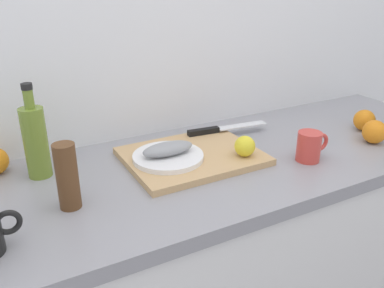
{
  "coord_description": "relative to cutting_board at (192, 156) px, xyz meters",
  "views": [
    {
      "loc": [
        -0.54,
        -0.93,
        1.42
      ],
      "look_at": [
        -0.01,
        0.05,
        0.95
      ],
      "focal_mm": 37.99,
      "sensor_mm": 36.0,
      "label": 1
    }
  ],
  "objects": [
    {
      "name": "white_plate",
      "position": [
        -0.08,
        -0.0,
        0.02
      ],
      "size": [
        0.21,
        0.21,
        0.01
      ],
      "primitive_type": "cylinder",
      "color": "white",
      "rests_on": "cutting_board"
    },
    {
      "name": "orange_1",
      "position": [
        0.65,
        -0.08,
        0.03
      ],
      "size": [
        0.07,
        0.07,
        0.07
      ],
      "primitive_type": "sphere",
      "color": "orange",
      "rests_on": "kitchen_counter"
    },
    {
      "name": "back_wall",
      "position": [
        0.01,
        0.28,
        0.34
      ],
      "size": [
        3.2,
        0.05,
        2.5
      ],
      "primitive_type": "cube",
      "color": "white",
      "rests_on": "ground_plane"
    },
    {
      "name": "chef_knife",
      "position": [
        0.16,
        0.11,
        0.02
      ],
      "size": [
        0.29,
        0.06,
        0.02
      ],
      "rotation": [
        0.0,
        0.0,
        -0.11
      ],
      "color": "silver",
      "rests_on": "cutting_board"
    },
    {
      "name": "cutting_board",
      "position": [
        0.0,
        0.0,
        0.0
      ],
      "size": [
        0.39,
        0.31,
        0.02
      ],
      "primitive_type": "cube",
      "color": "tan",
      "rests_on": "kitchen_counter"
    },
    {
      "name": "coffee_mug_2",
      "position": [
        0.31,
        -0.17,
        0.04
      ],
      "size": [
        0.11,
        0.07,
        0.09
      ],
      "color": "#CC3F38",
      "rests_on": "kitchen_counter"
    },
    {
      "name": "fish_fillet",
      "position": [
        -0.08,
        -0.0,
        0.04
      ],
      "size": [
        0.16,
        0.07,
        0.04
      ],
      "primitive_type": "ellipsoid",
      "color": "gray",
      "rests_on": "white_plate"
    },
    {
      "name": "lemon_0",
      "position": [
        0.13,
        -0.09,
        0.04
      ],
      "size": [
        0.06,
        0.06,
        0.06
      ],
      "primitive_type": "sphere",
      "color": "yellow",
      "rests_on": "cutting_board"
    },
    {
      "name": "olive_oil_bottle",
      "position": [
        -0.42,
        0.11,
        0.1
      ],
      "size": [
        0.06,
        0.06,
        0.26
      ],
      "color": "olive",
      "rests_on": "kitchen_counter"
    },
    {
      "name": "orange_0",
      "position": [
        0.59,
        -0.17,
        0.03
      ],
      "size": [
        0.08,
        0.08,
        0.08
      ],
      "primitive_type": "sphere",
      "color": "orange",
      "rests_on": "kitchen_counter"
    },
    {
      "name": "kitchen_counter",
      "position": [
        0.01,
        -0.05,
        -0.46
      ],
      "size": [
        2.0,
        0.6,
        0.9
      ],
      "color": "white",
      "rests_on": "ground_plane"
    },
    {
      "name": "pepper_mill",
      "position": [
        -0.38,
        -0.1,
        0.07
      ],
      "size": [
        0.05,
        0.05,
        0.16
      ],
      "primitive_type": "cylinder",
      "color": "brown",
      "rests_on": "kitchen_counter"
    }
  ]
}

